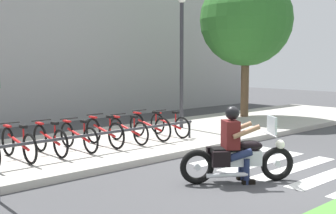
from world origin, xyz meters
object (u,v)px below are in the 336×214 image
at_px(motorcycle, 238,158).
at_px(bicycle_2, 50,140).
at_px(bike_rack, 105,134).
at_px(bicycle_7, 169,125).
at_px(bicycle_3, 78,136).
at_px(bicycle_1, 18,144).
at_px(tree_near_rack, 246,20).
at_px(bicycle_4, 104,132).
at_px(bicycle_6, 149,126).
at_px(rider, 235,139).
at_px(street_lamp, 182,50).
at_px(bicycle_5, 128,130).

bearing_deg(motorcycle, bicycle_2, 114.74).
xyz_separation_m(motorcycle, bicycle_2, (-1.80, 3.91, 0.04)).
bearing_deg(bike_rack, bicycle_7, 12.21).
relative_size(bicycle_2, bicycle_3, 0.96).
relative_size(bicycle_1, bicycle_2, 1.08).
relative_size(bicycle_2, tree_near_rack, 0.29).
xyz_separation_m(bicycle_2, bicycle_7, (3.66, 0.00, -0.02)).
bearing_deg(bicycle_4, bicycle_6, 0.02).
xyz_separation_m(rider, bike_rack, (-0.64, 3.31, -0.25)).
distance_m(motorcycle, street_lamp, 6.19).
distance_m(bicycle_5, street_lamp, 3.66).
relative_size(motorcycle, street_lamp, 0.44).
bearing_deg(rider, bicycle_6, 72.89).
bearing_deg(bicycle_6, tree_near_rack, 12.54).
bearing_deg(rider, motorcycle, -36.30).
height_order(motorcycle, bicycle_6, motorcycle).
bearing_deg(bicycle_2, bicycle_3, 0.06).
bearing_deg(street_lamp, tree_near_rack, 6.03).
height_order(motorcycle, bicycle_1, motorcycle).
bearing_deg(bike_rack, street_lamp, 20.41).
height_order(rider, bicycle_4, rider).
height_order(bicycle_2, bicycle_6, bicycle_6).
bearing_deg(bicycle_2, bicycle_5, 0.03).
xyz_separation_m(motorcycle, bike_rack, (-0.70, 3.36, 0.12)).
bearing_deg(bicycle_4, street_lamp, 14.31).
bearing_deg(bicycle_7, bicycle_6, -179.92).
xyz_separation_m(rider, bicycle_4, (-0.27, 3.87, -0.32)).
bearing_deg(bike_rack, bicycle_1, 163.17).
xyz_separation_m(rider, tree_near_rack, (7.07, 5.17, 2.98)).
bearing_deg(motorcycle, bicycle_1, 122.94).
xyz_separation_m(bicycle_3, street_lamp, (4.30, 0.91, 2.13)).
bearing_deg(rider, bicycle_1, 122.60).
distance_m(bicycle_2, bicycle_7, 3.66).
bearing_deg(bicycle_6, bicycle_2, -179.99).
relative_size(bicycle_5, tree_near_rack, 0.30).
relative_size(bike_rack, tree_near_rack, 1.03).
height_order(motorcycle, tree_near_rack, tree_near_rack).
height_order(rider, bike_rack, rider).
height_order(motorcycle, bicycle_5, motorcycle).
xyz_separation_m(bicycle_3, bicycle_6, (2.20, -0.00, 0.01)).
bearing_deg(bicycle_4, rider, -85.93).
bearing_deg(bicycle_5, bicycle_7, 0.00).
xyz_separation_m(bicycle_7, bike_rack, (-2.56, -0.55, 0.09)).
height_order(rider, tree_near_rack, tree_near_rack).
xyz_separation_m(bicycle_1, street_lamp, (5.76, 0.91, 2.12)).
height_order(rider, bicycle_1, rider).
xyz_separation_m(bicycle_1, bicycle_2, (0.73, -0.00, -0.00)).
xyz_separation_m(rider, bicycle_7, (1.92, 3.87, -0.34)).
bearing_deg(bicycle_5, bicycle_2, -179.97).
relative_size(rider, bicycle_6, 0.84).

